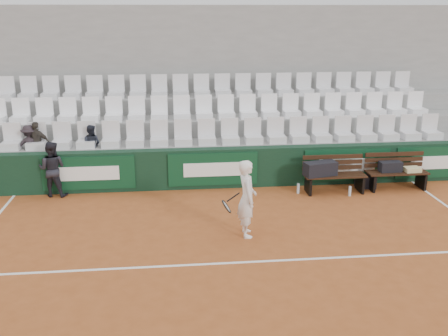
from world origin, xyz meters
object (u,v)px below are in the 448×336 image
Objects in this scene: bench_left at (334,183)px; water_bottle_near at (298,189)px; ball_kid at (52,169)px; spectator_a at (28,128)px; bench_right at (396,180)px; spectator_c at (90,127)px; sports_bag_right at (390,167)px; sports_bag_left at (320,169)px; spectator_b at (36,126)px; water_bottle_far at (350,191)px; tennis_player at (247,198)px; sports_bag_ground at (365,182)px.

bench_left is 6.07× the size of water_bottle_near.
spectator_a is at bearing -38.05° from ball_kid.
bench_right is 1.49× the size of spectator_c.
sports_bag_left is at bearing -176.38° from sports_bag_right.
sports_bag_left is 7.01m from spectator_b.
water_bottle_near is at bearing -179.90° from bench_left.
ball_kid is (-7.05, 0.75, 0.55)m from water_bottle_far.
bench_left is 0.43m from water_bottle_far.
spectator_a reaches higher than tennis_player.
bench_left is 1.61m from bench_right.
bench_right is at bearing 170.34° from spectator_a.
spectator_b reaches higher than water_bottle_near.
spectator_c is (-3.43, 3.37, 0.73)m from tennis_player.
tennis_player is 5.86m from spectator_b.
water_bottle_near is 0.25× the size of spectator_c.
spectator_a reaches higher than bench_right.
bench_left is at bearing -177.39° from bench_right.
spectator_a is 1.48m from spectator_c.
bench_right is 7.71m from spectator_c.
bench_left is 6.78m from ball_kid.
spectator_b is 1.10× the size of spectator_c.
bench_left is 1.12× the size of ball_kid.
water_bottle_far is 0.23× the size of spectator_a.
spectator_c is (-6.81, 0.93, 1.35)m from sports_bag_ground.
sports_bag_ground is (-0.72, 0.18, -0.07)m from bench_right.
water_bottle_near is at bearing 166.01° from water_bottle_far.
ball_kid is at bearing 175.54° from water_bottle_near.
water_bottle_far is 0.16× the size of tennis_player.
water_bottle_far is at bearing -164.22° from bench_right.
ball_kid is at bearing 177.51° from sports_bag_right.
sports_bag_right reaches higher than bench_left.
water_bottle_near is 0.24× the size of spectator_a.
bench_right is at bearing 2.53° from sports_bag_left.
water_bottle_near is at bearing -171.97° from sports_bag_ground.
water_bottle_near is at bearing -174.45° from ball_kid.
sports_bag_left is 3.16× the size of water_bottle_near.
spectator_a reaches higher than bench_left.
bench_right is 2.50m from water_bottle_near.
water_bottle_near is 6.59m from spectator_b.
spectator_c reaches higher than water_bottle_far.
spectator_b is at bearing 14.02° from spectator_c.
spectator_a is 1.02× the size of spectator_c.
water_bottle_near is (-1.78, -0.25, -0.03)m from sports_bag_ground.
water_bottle_far is 7.96m from spectator_a.
spectator_a is at bearing 173.59° from sports_bag_ground.
sports_bag_right is 0.35× the size of tennis_player.
sports_bag_ground is (0.89, 0.25, -0.07)m from bench_left.
water_bottle_far is at bearing 166.48° from spectator_a.
sports_bag_right reaches higher than bench_right.
sports_bag_left is 1.37m from sports_bag_ground.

